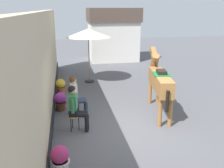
{
  "coord_description": "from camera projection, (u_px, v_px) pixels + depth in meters",
  "views": [
    {
      "loc": [
        -1.88,
        -6.59,
        3.48
      ],
      "look_at": [
        -0.4,
        1.2,
        1.05
      ],
      "focal_mm": 39.77,
      "sensor_mm": 36.0,
      "label": 1
    }
  ],
  "objects": [
    {
      "name": "ground_plane",
      "position": [
        113.0,
        95.0,
        10.37
      ],
      "size": [
        40.0,
        40.0,
        0.0
      ],
      "primitive_type": "plane",
      "color": "#56565B"
    },
    {
      "name": "pub_facade_wall",
      "position": [
        45.0,
        71.0,
        8.05
      ],
      "size": [
        0.34,
        14.0,
        3.4
      ],
      "color": "#CCB793",
      "rests_on": "ground_plane"
    },
    {
      "name": "distant_cottage",
      "position": [
        113.0,
        34.0,
        16.99
      ],
      "size": [
        3.4,
        2.6,
        3.5
      ],
      "color": "silver",
      "rests_on": "ground_plane"
    },
    {
      "name": "seated_visitor_near",
      "position": [
        75.0,
        106.0,
        7.16
      ],
      "size": [
        0.61,
        0.48,
        1.39
      ],
      "color": "gold",
      "rests_on": "ground_plane"
    },
    {
      "name": "seated_visitor_far",
      "position": [
        76.0,
        94.0,
        8.16
      ],
      "size": [
        0.61,
        0.49,
        1.39
      ],
      "color": "red",
      "rests_on": "ground_plane"
    },
    {
      "name": "saddled_horse_center",
      "position": [
        159.0,
        80.0,
        8.34
      ],
      "size": [
        0.82,
        2.97,
        2.06
      ],
      "color": "#9E6B38",
      "rests_on": "ground_plane"
    },
    {
      "name": "flower_planter_nearest",
      "position": [
        60.0,
        159.0,
        5.41
      ],
      "size": [
        0.43,
        0.43,
        0.64
      ],
      "color": "beige",
      "rests_on": "ground_plane"
    },
    {
      "name": "flower_planter_inner_far",
      "position": [
        60.0,
        101.0,
        8.78
      ],
      "size": [
        0.43,
        0.43,
        0.64
      ],
      "color": "brown",
      "rests_on": "ground_plane"
    },
    {
      "name": "flower_planter_farthest",
      "position": [
        61.0,
        86.0,
        10.47
      ],
      "size": [
        0.43,
        0.43,
        0.64
      ],
      "color": "#A85638",
      "rests_on": "ground_plane"
    },
    {
      "name": "cafe_parasol",
      "position": [
        88.0,
        33.0,
        11.54
      ],
      "size": [
        2.1,
        2.1,
        2.58
      ],
      "color": "black",
      "rests_on": "ground_plane"
    }
  ]
}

